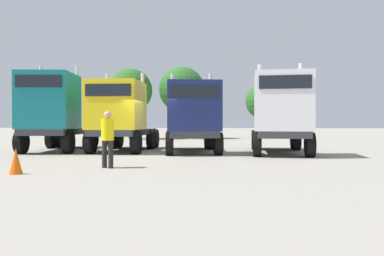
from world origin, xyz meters
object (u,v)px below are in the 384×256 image
at_px(semi_truck_teal, 54,111).
at_px(semi_truck_yellow, 120,115).
at_px(semi_truck_navy, 192,117).
at_px(traffic_cone_near, 16,161).
at_px(visitor_in_hivis, 108,135).
at_px(semi_truck_white, 281,114).

relative_size(semi_truck_teal, semi_truck_yellow, 1.11).
height_order(semi_truck_yellow, semi_truck_navy, semi_truck_yellow).
distance_m(semi_truck_navy, traffic_cone_near, 8.87).
bearing_deg(traffic_cone_near, semi_truck_teal, 109.32).
bearing_deg(visitor_in_hivis, semi_truck_teal, 64.76).
relative_size(semi_truck_yellow, visitor_in_hivis, 3.21).
height_order(semi_truck_navy, semi_truck_white, semi_truck_white).
height_order(semi_truck_white, traffic_cone_near, semi_truck_white).
bearing_deg(visitor_in_hivis, semi_truck_navy, 6.70).
distance_m(semi_truck_white, visitor_in_hivis, 8.49).
height_order(semi_truck_teal, semi_truck_navy, semi_truck_teal).
relative_size(semi_truck_teal, semi_truck_navy, 1.05).
distance_m(semi_truck_yellow, visitor_in_hivis, 6.57).
bearing_deg(semi_truck_yellow, semi_truck_white, 84.43).
height_order(semi_truck_navy, traffic_cone_near, semi_truck_navy).
height_order(semi_truck_teal, traffic_cone_near, semi_truck_teal).
xyz_separation_m(semi_truck_navy, visitor_in_hivis, (-2.19, -6.01, -0.70)).
xyz_separation_m(semi_truck_yellow, traffic_cone_near, (-0.65, -7.96, -1.48)).
distance_m(semi_truck_navy, semi_truck_white, 4.14).
distance_m(semi_truck_white, traffic_cone_near, 11.21).
bearing_deg(semi_truck_yellow, traffic_cone_near, -4.79).
relative_size(semi_truck_yellow, semi_truck_white, 0.89).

